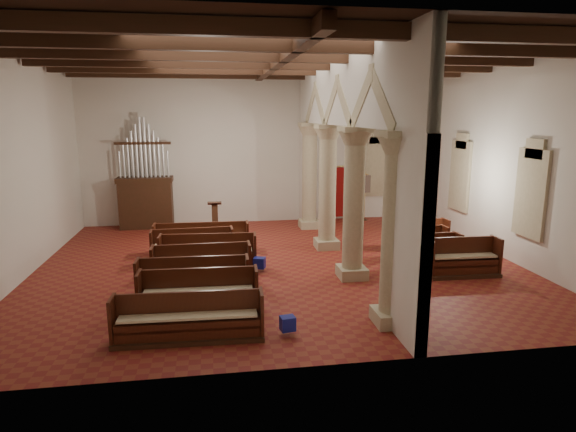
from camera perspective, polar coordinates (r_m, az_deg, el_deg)
The scene contains 31 objects.
floor at distance 14.44m, azimuth -1.04°, elevation -5.70°, with size 14.00×14.00×0.00m, color maroon.
ceiling at distance 13.85m, azimuth -1.14°, elevation 18.68°, with size 14.00×14.00×0.00m, color black.
wall_back at distance 19.77m, azimuth -3.45°, elevation 7.94°, with size 14.00×0.02×6.00m, color silver.
wall_front at distance 7.97m, azimuth 4.74°, elevation 1.95°, with size 14.00×0.02×6.00m, color silver.
wall_left at distance 14.64m, azimuth -29.49°, elevation 5.01°, with size 0.02×12.00×6.00m, color silver.
wall_right at distance 16.31m, azimuth 24.23°, elevation 6.06°, with size 0.02×12.00×6.00m, color silver.
ceiling_beams at distance 13.83m, azimuth -1.13°, elevation 17.93°, with size 13.80×11.80×0.30m, color #361C11, non-canonical shape.
arcade at distance 14.14m, azimuth 6.24°, elevation 8.58°, with size 0.90×11.90×6.00m.
window_right_a at distance 15.16m, azimuth 26.96°, elevation 2.39°, with size 0.03×1.00×2.20m, color #2B6149.
window_right_b at distance 18.52m, azimuth 19.80°, elevation 4.50°, with size 0.03×1.00×2.20m, color #2B6149.
window_back at distance 20.89m, azimuth 10.44°, elevation 5.77°, with size 1.00×0.03×2.20m, color #2B6149.
pipe_organ at distance 19.55m, azimuth -16.51°, elevation 2.61°, with size 2.10×0.85×4.40m.
lectern at distance 18.17m, azimuth -8.64°, elevation -0.43°, with size 0.51×0.51×1.26m.
dossal_curtain at distance 20.52m, azimuth 6.42°, elevation 2.88°, with size 1.80×0.07×2.17m.
processional_banner at distance 20.43m, azimuth 9.05°, elevation 1.58°, with size 0.47×0.60×2.05m.
hymnal_box_a at distance 9.94m, azimuth -0.05°, elevation -12.61°, with size 0.29×0.24×0.29m, color navy.
hymnal_box_b at distance 11.36m, azimuth -7.82°, elevation -9.45°, with size 0.31×0.25×0.31m, color #163897.
hymnal_box_c at distance 13.72m, azimuth -3.40°, elevation -5.56°, with size 0.31×0.25×0.31m, color navy.
tube_heater_a at distance 9.98m, azimuth -6.41°, elevation -13.13°, with size 0.09×0.09×0.95m, color white.
tube_heater_b at distance 11.62m, azimuth -6.43°, elevation -9.41°, with size 0.09×0.09×0.91m, color silver.
nave_pew_0 at distance 9.91m, azimuth -11.66°, elevation -12.53°, with size 2.97×0.73×0.95m.
nave_pew_1 at distance 11.11m, azimuth -10.50°, elevation -9.62°, with size 2.67×0.75×1.00m.
nave_pew_2 at distance 12.05m, azimuth -11.13°, elevation -7.95°, with size 2.71×0.74×0.98m.
nave_pew_3 at distance 13.04m, azimuth -10.15°, elevation -6.30°, with size 2.60×0.71×1.02m.
nave_pew_4 at distance 14.13m, azimuth -9.42°, elevation -4.85°, with size 2.82×0.84×1.00m.
nave_pew_5 at distance 14.97m, azimuth -11.23°, elevation -3.99°, with size 2.50×0.76×0.98m.
nave_pew_6 at distance 15.74m, azimuth -10.18°, elevation -3.18°, with size 3.03×0.71×0.98m.
aisle_pew_0 at distance 14.18m, azimuth 19.94°, elevation -5.26°, with size 2.03×0.76×1.06m.
aisle_pew_1 at distance 14.66m, azimuth 16.23°, elevation -4.58°, with size 1.98×0.74×0.97m.
aisle_pew_2 at distance 15.57m, azimuth 15.28°, elevation -3.56°, with size 1.72×0.69×0.96m.
aisle_pew_3 at distance 16.61m, azimuth 15.35°, elevation -2.62°, with size 1.91×0.71×0.96m.
Camera 1 is at (-1.85, -13.63, 4.38)m, focal length 30.00 mm.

